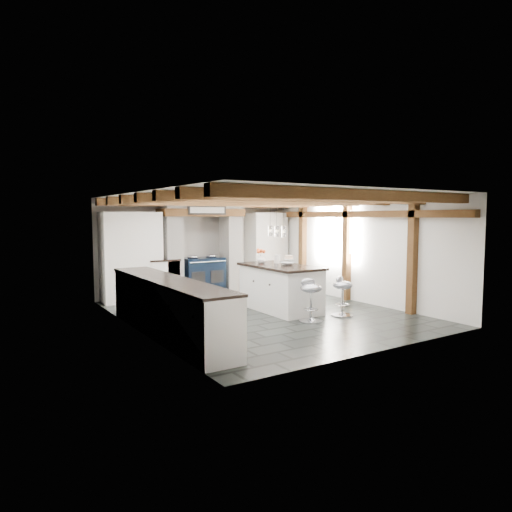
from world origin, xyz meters
TOP-DOWN VIEW (x-y plane):
  - ground at (0.00, 0.00)m, footprint 6.00×6.00m
  - room_shell at (-0.61, 1.42)m, footprint 6.00×6.03m
  - range_cooker at (0.00, 2.68)m, footprint 1.00×0.63m
  - kitchen_island at (0.48, 0.08)m, footprint 1.00×1.88m
  - bar_stool_near at (1.14, -1.01)m, footprint 0.49×0.49m
  - bar_stool_far at (0.34, -1.06)m, footprint 0.50×0.50m

SIDE VIEW (x-z plane):
  - ground at x=0.00m, z-range 0.00..0.00m
  - range_cooker at x=0.00m, z-range -0.03..0.96m
  - kitchen_island at x=0.48m, z-range -0.14..1.09m
  - bar_stool_near at x=1.14m, z-range 0.09..0.86m
  - bar_stool_far at x=0.34m, z-range 0.09..0.88m
  - room_shell at x=-0.61m, z-range -1.93..4.07m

